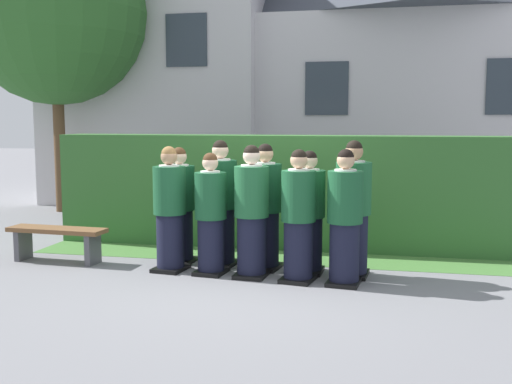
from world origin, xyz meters
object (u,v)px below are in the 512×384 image
Objects in this scene: student_rear_row_1 at (221,206)px; student_front_row_2 at (252,215)px; student_front_row_4 at (345,221)px; student_rear_row_4 at (353,212)px; student_rear_row_0 at (180,208)px; student_rear_row_3 at (309,215)px; student_front_row_1 at (211,217)px; wooden_bench at (57,237)px; student_rear_row_2 at (265,210)px; student_front_row_0 at (170,212)px; student_front_row_3 at (298,219)px.

student_front_row_2 is at bearing -43.11° from student_rear_row_1.
student_rear_row_4 is at bearing 80.22° from student_front_row_4.
student_rear_row_0 is 0.60m from student_rear_row_1.
student_rear_row_0 is 1.82m from student_rear_row_3.
student_front_row_1 is at bearing -165.27° from student_rear_row_3.
wooden_bench is at bearing -168.96° from student_rear_row_0.
student_rear_row_2 is at bearing 152.39° from student_front_row_4.
student_rear_row_1 is at bearing 89.70° from student_front_row_1.
student_rear_row_0 is at bearing 11.04° from wooden_bench.
student_front_row_1 is at bearing -41.20° from student_rear_row_0.
student_front_row_0 is at bearing -143.85° from student_rear_row_1.
student_rear_row_1 is (0.59, -0.04, 0.05)m from student_rear_row_0.
student_rear_row_1 is (0.57, 0.42, 0.04)m from student_front_row_0.
student_front_row_1 is at bearing -146.92° from student_rear_row_2.
student_front_row_4 reaches higher than student_front_row_3.
student_rear_row_2 is at bearing 4.32° from wooden_bench.
student_front_row_0 is at bearing 173.87° from student_front_row_3.
student_rear_row_1 is 1.78m from student_rear_row_4.
student_front_row_3 is 1.01× the size of student_rear_row_0.
student_front_row_1 reaches higher than wooden_bench.
student_rear_row_2 is 1.17× the size of wooden_bench.
student_front_row_2 is 0.61m from student_front_row_3.
student_rear_row_2 is 2.94m from wooden_bench.
student_rear_row_4 is at bearing -5.94° from student_rear_row_0.
student_front_row_2 reaches higher than wooden_bench.
student_front_row_1 is 1.80m from student_rear_row_4.
student_front_row_1 is 0.97× the size of student_rear_row_0.
wooden_bench is at bearing 175.53° from student_front_row_2.
student_front_row_0 is 2.28m from student_front_row_4.
student_front_row_3 is 1.29m from student_rear_row_1.
student_front_row_2 is at bearing -100.99° from student_rear_row_2.
student_rear_row_2 is at bearing -5.13° from student_rear_row_0.
student_rear_row_3 is (1.22, 0.32, 0.01)m from student_front_row_1.
student_rear_row_4 reaches higher than student_front_row_4.
student_front_row_4 is at bearing -5.33° from student_front_row_0.
student_rear_row_1 reaches higher than student_front_row_0.
student_front_row_2 is 1.26m from student_rear_row_0.
student_rear_row_1 reaches higher than student_rear_row_0.
student_rear_row_2 is (1.21, -0.11, 0.03)m from student_rear_row_0.
student_rear_row_0 is at bearing 138.80° from student_front_row_1.
student_rear_row_1 is at bearing 36.15° from student_front_row_0.
student_front_row_1 is 0.98× the size of student_rear_row_3.
student_rear_row_3 is at bearing 2.16° from wooden_bench.
student_front_row_4 is at bearing -16.35° from student_rear_row_0.
student_rear_row_1 is at bearing 159.72° from student_front_row_4.
student_front_row_4 reaches higher than student_rear_row_3.
student_front_row_3 is at bearing -27.74° from student_rear_row_1.
student_front_row_4 is at bearing -5.25° from student_front_row_1.
wooden_bench is (-3.97, 0.34, -0.42)m from student_front_row_4.
student_rear_row_1 is (-0.54, 0.50, 0.02)m from student_front_row_2.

